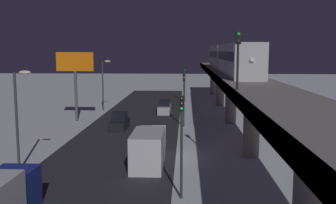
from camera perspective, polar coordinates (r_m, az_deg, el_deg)
ground_plane at (r=34.12m, az=-0.45°, el=-7.85°), size 240.00×240.00×0.00m
avenue_asphalt at (r=34.66m, az=-8.03°, el=-7.67°), size 11.00×109.45×0.01m
elevated_railway at (r=33.49m, az=12.21°, el=1.37°), size 5.00×109.45×6.42m
subway_train at (r=52.36m, az=8.94°, el=6.53°), size 2.94×36.87×3.40m
rail_signal at (r=26.90m, az=10.30°, el=7.59°), size 0.36×0.41×4.00m
sedan_silver at (r=56.42m, az=-0.53°, el=-0.86°), size 1.80×4.36×1.97m
sedan_black_2 at (r=45.48m, az=-7.17°, el=-2.97°), size 1.80×4.56×1.97m
delivery_van at (r=31.38m, az=-2.81°, el=-6.70°), size 2.40×7.40×2.80m
traffic_light_near at (r=23.43m, az=2.01°, el=-4.46°), size 0.32×0.44×6.40m
traffic_light_mid at (r=46.01m, az=2.37°, el=1.49°), size 0.32×0.44×6.40m
traffic_light_far at (r=68.76m, az=2.49°, el=3.51°), size 0.32×0.44×6.40m
commercial_billboard at (r=50.95m, az=-13.55°, el=4.84°), size 4.80×0.36×8.90m
street_lamp_near at (r=30.79m, az=-21.14°, el=-0.90°), size 1.35×0.44×7.65m
street_lamp_far at (r=59.32m, az=-9.41°, el=3.36°), size 1.35×0.44×7.65m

